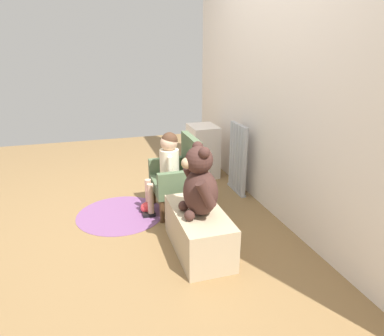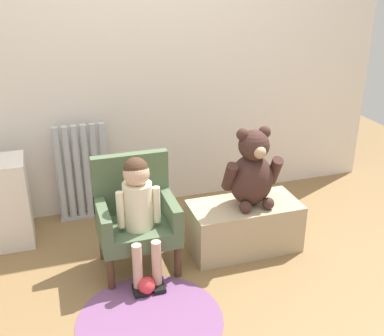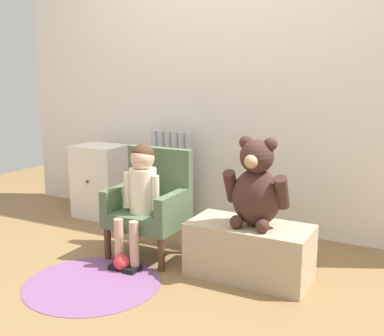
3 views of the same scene
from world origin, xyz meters
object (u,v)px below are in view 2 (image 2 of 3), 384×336
(child_armchair, at_px, (136,214))
(toy_ball, at_px, (146,286))
(low_bench, at_px, (244,226))
(radiator, at_px, (83,173))
(child_figure, at_px, (138,202))
(floor_rug, at_px, (150,320))
(large_teddy_bear, at_px, (252,172))

(child_armchair, relative_size, toy_ball, 6.81)
(low_bench, bearing_deg, child_armchair, 176.81)
(radiator, relative_size, child_armchair, 1.03)
(child_armchair, bearing_deg, child_figure, -90.00)
(floor_rug, height_order, toy_ball, toy_ball)
(toy_ball, bearing_deg, radiator, 102.82)
(radiator, relative_size, low_bench, 1.01)
(low_bench, bearing_deg, child_figure, -174.00)
(child_figure, height_order, toy_ball, child_figure)
(child_armchair, height_order, floor_rug, child_armchair)
(child_figure, relative_size, floor_rug, 0.95)
(low_bench, relative_size, floor_rug, 0.90)
(toy_ball, bearing_deg, child_armchair, 87.02)
(child_armchair, height_order, large_teddy_bear, large_teddy_bear)
(radiator, bearing_deg, toy_ball, -77.18)
(child_armchair, height_order, child_figure, child_figure)
(child_figure, xyz_separation_m, large_teddy_bear, (0.73, 0.07, 0.06))
(radiator, relative_size, large_teddy_bear, 1.40)
(child_armchair, relative_size, low_bench, 0.98)
(large_teddy_bear, relative_size, floor_rug, 0.66)
(large_teddy_bear, xyz_separation_m, floor_rug, (-0.78, -0.50, -0.54))
(radiator, distance_m, child_figure, 0.84)
(child_armchair, relative_size, large_teddy_bear, 1.35)
(radiator, relative_size, toy_ball, 7.03)
(child_armchair, relative_size, child_figure, 0.93)
(large_teddy_bear, distance_m, toy_ball, 0.93)
(child_figure, distance_m, floor_rug, 0.65)
(child_armchair, xyz_separation_m, large_teddy_bear, (0.73, -0.04, 0.20))
(radiator, xyz_separation_m, large_teddy_bear, (0.97, -0.73, 0.19))
(child_figure, height_order, floor_rug, child_figure)
(low_bench, xyz_separation_m, floor_rug, (-0.74, -0.50, -0.16))
(large_teddy_bear, bearing_deg, low_bench, 169.96)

